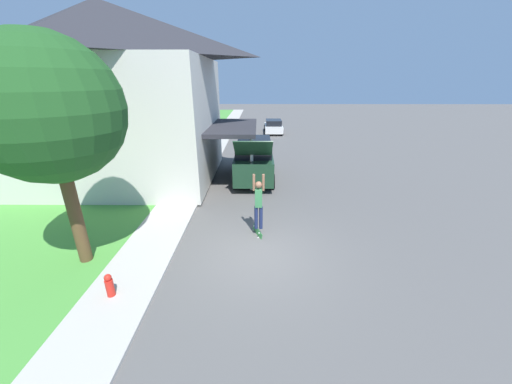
{
  "coord_description": "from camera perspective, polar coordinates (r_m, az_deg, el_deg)",
  "views": [
    {
      "loc": [
        -0.01,
        -7.88,
        5.25
      ],
      "look_at": [
        -0.09,
        2.8,
        1.03
      ],
      "focal_mm": 20.0,
      "sensor_mm": 36.0,
      "label": 1
    }
  ],
  "objects": [
    {
      "name": "sidewalk",
      "position": [
        15.25,
        -13.22,
        1.06
      ],
      "size": [
        1.8,
        80.0,
        0.1
      ],
      "color": "#ADA89E",
      "rests_on": "ground_plane"
    },
    {
      "name": "skateboarder",
      "position": [
        9.89,
        0.51,
        -1.84
      ],
      "size": [
        0.41,
        0.24,
        2.05
      ],
      "color": "#192347",
      "rests_on": "ground_plane"
    },
    {
      "name": "ground_plane",
      "position": [
        9.47,
        0.41,
        -12.1
      ],
      "size": [
        120.0,
        120.0,
        0.0
      ],
      "primitive_type": "plane",
      "color": "#54514F"
    },
    {
      "name": "skateboard",
      "position": [
        10.44,
        0.25,
        -7.92
      ],
      "size": [
        0.37,
        0.76,
        0.29
      ],
      "color": "#337F3D",
      "rests_on": "ground_plane"
    },
    {
      "name": "car_down_street",
      "position": [
        30.65,
        3.51,
        12.95
      ],
      "size": [
        1.93,
        4.19,
        1.35
      ],
      "color": "silver",
      "rests_on": "ground_plane"
    },
    {
      "name": "lawn_tree_near",
      "position": [
        9.1,
        -36.15,
        12.96
      ],
      "size": [
        3.74,
        3.74,
        6.33
      ],
      "color": "brown",
      "rests_on": "lawn"
    },
    {
      "name": "house",
      "position": [
        17.12,
        -26.93,
        17.15
      ],
      "size": [
        12.88,
        8.64,
        8.68
      ],
      "color": "beige",
      "rests_on": "lawn"
    },
    {
      "name": "fire_hydrant",
      "position": [
        8.43,
        -27.25,
        -16.26
      ],
      "size": [
        0.2,
        0.2,
        0.64
      ],
      "color": "red",
      "rests_on": "sidewalk"
    },
    {
      "name": "suv_parked",
      "position": [
        15.81,
        -0.4,
        6.62
      ],
      "size": [
        2.14,
        5.66,
        2.81
      ],
      "color": "#193823",
      "rests_on": "ground_plane"
    },
    {
      "name": "lawn",
      "position": [
        16.84,
        -27.92,
        0.97
      ],
      "size": [
        10.0,
        80.0,
        0.08
      ],
      "color": "#478E38",
      "rests_on": "ground_plane"
    }
  ]
}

